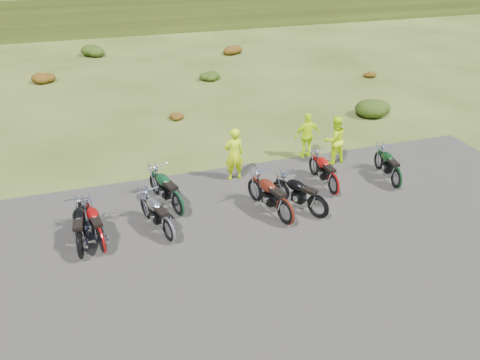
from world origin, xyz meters
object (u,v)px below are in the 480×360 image
object	(u,v)px
motorcycle_0	(82,258)
motorcycle_7	(394,188)
motorcycle_3	(170,241)
person_middle	(234,155)

from	to	relation	value
motorcycle_0	motorcycle_7	bearing A→B (deg)	-83.20
motorcycle_3	motorcycle_7	size ratio (longest dim) A/B	1.03
motorcycle_7	motorcycle_3	bearing A→B (deg)	103.20
motorcycle_3	person_middle	distance (m)	4.05
motorcycle_3	person_middle	bearing A→B (deg)	-61.06
motorcycle_0	motorcycle_3	size ratio (longest dim) A/B	1.02
motorcycle_3	motorcycle_7	bearing A→B (deg)	-102.34
motorcycle_7	person_middle	size ratio (longest dim) A/B	1.09
motorcycle_3	motorcycle_0	bearing A→B (deg)	72.82
motorcycle_3	motorcycle_7	world-z (taller)	motorcycle_3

